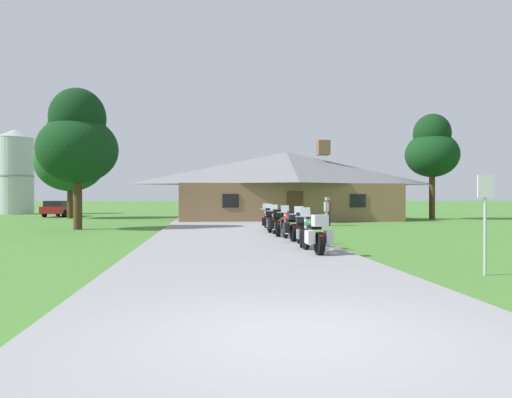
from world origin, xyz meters
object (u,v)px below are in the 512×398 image
motorcycle_red_third_in_row (291,226)px  metal_signpost_roadside (485,212)px  motorcycle_blue_fifth_in_row (269,220)px  tree_left_near (78,140)px  motorcycle_silver_farthest_in_row (269,218)px  bystander_gray_shirt_beside_signpost (327,210)px  motorcycle_orange_fourth_in_row (277,223)px  metal_silo_distant (15,172)px  motorcycle_green_nearest_to_camera (315,234)px  bystander_red_shirt_near_lodge (329,210)px  motorcycle_green_second_in_row (301,229)px  parked_red_suv_far_left (61,208)px  tree_left_far (70,154)px  tree_right_of_lodge (432,149)px

motorcycle_red_third_in_row → metal_signpost_roadside: bearing=-73.9°
motorcycle_blue_fifth_in_row → tree_left_near: bearing=164.3°
motorcycle_silver_farthest_in_row → metal_signpost_roadside: (2.67, -14.89, 0.73)m
motorcycle_blue_fifth_in_row → motorcycle_silver_farthest_in_row: bearing=88.0°
bystander_gray_shirt_beside_signpost → tree_left_near: bearing=89.1°
motorcycle_blue_fifth_in_row → tree_left_near: tree_left_near is taller
motorcycle_silver_farthest_in_row → bystander_gray_shirt_beside_signpost: bystander_gray_shirt_beside_signpost is taller
motorcycle_orange_fourth_in_row → metal_silo_distant: (-22.31, 31.52, 3.72)m
motorcycle_red_third_in_row → bystander_gray_shirt_beside_signpost: size_ratio=1.24×
bystander_gray_shirt_beside_signpost → motorcycle_green_nearest_to_camera: bearing=155.2°
bystander_red_shirt_near_lodge → tree_left_near: (-13.88, -2.09, 3.71)m
motorcycle_green_second_in_row → motorcycle_silver_farthest_in_row: size_ratio=1.00×
motorcycle_orange_fourth_in_row → motorcycle_silver_farthest_in_row: same height
motorcycle_green_nearest_to_camera → parked_red_suv_far_left: parked_red_suv_far_left is taller
motorcycle_red_third_in_row → bystander_red_shirt_near_lodge: size_ratio=1.25×
motorcycle_orange_fourth_in_row → metal_signpost_roadside: metal_signpost_roadside is taller
motorcycle_green_nearest_to_camera → motorcycle_blue_fifth_in_row: (-0.15, 8.71, 0.00)m
motorcycle_blue_fifth_in_row → bystander_red_shirt_near_lodge: size_ratio=1.25×
motorcycle_red_third_in_row → motorcycle_orange_fourth_in_row: 2.28m
metal_signpost_roadside → tree_left_far: size_ratio=0.24×
bystander_red_shirt_near_lodge → parked_red_suv_far_left: bearing=91.8°
tree_left_near → motorcycle_silver_farthest_in_row: bearing=-8.2°
motorcycle_green_second_in_row → tree_right_of_lodge: tree_right_of_lodge is taller
bystander_red_shirt_near_lodge → bystander_gray_shirt_beside_signpost: bystander_gray_shirt_beside_signpost is taller
motorcycle_silver_farthest_in_row → bystander_gray_shirt_beside_signpost: (3.89, 3.41, 0.33)m
motorcycle_silver_farthest_in_row → tree_right_of_lodge: bearing=34.3°
motorcycle_silver_farthest_in_row → metal_silo_distant: (-22.57, 27.05, 3.71)m
bystander_gray_shirt_beside_signpost → metal_silo_distant: size_ratio=0.19×
motorcycle_green_second_in_row → parked_red_suv_far_left: (-15.81, 28.28, 0.16)m
motorcycle_green_nearest_to_camera → metal_silo_distant: (-22.45, 37.97, 3.72)m
bystander_red_shirt_near_lodge → metal_signpost_roadside: metal_signpost_roadside is taller
motorcycle_orange_fourth_in_row → metal_signpost_roadside: 10.85m
motorcycle_silver_farthest_in_row → tree_left_far: size_ratio=0.24×
motorcycle_orange_fourth_in_row → tree_left_near: bearing=150.4°
bystander_red_shirt_near_lodge → tree_right_of_lodge: size_ratio=0.21×
motorcycle_red_third_in_row → parked_red_suv_far_left: (-15.82, 26.22, 0.17)m
motorcycle_red_third_in_row → bystander_red_shirt_near_lodge: bearing=65.7°
motorcycle_blue_fifth_in_row → motorcycle_red_third_in_row: bearing=-82.6°
bystander_gray_shirt_beside_signpost → motorcycle_orange_fourth_in_row: bearing=143.1°
motorcycle_silver_farthest_in_row → metal_signpost_roadside: size_ratio=0.97×
motorcycle_green_second_in_row → tree_left_near: bearing=140.4°
motorcycle_silver_farthest_in_row → motorcycle_orange_fourth_in_row: bearing=-96.8°
motorcycle_silver_farthest_in_row → bystander_red_shirt_near_lodge: bystander_red_shirt_near_lodge is taller
motorcycle_green_nearest_to_camera → motorcycle_orange_fourth_in_row: 6.46m
motorcycle_silver_farthest_in_row → motorcycle_red_third_in_row: bearing=-94.1°
motorcycle_green_nearest_to_camera → motorcycle_red_third_in_row: (0.05, 4.18, 0.00)m
bystander_red_shirt_near_lodge → parked_red_suv_far_left: bystander_red_shirt_near_lodge is taller
motorcycle_red_third_in_row → metal_silo_distant: size_ratio=0.24×
motorcycle_red_third_in_row → tree_left_near: 13.36m
metal_silo_distant → tree_left_near: bearing=-63.6°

